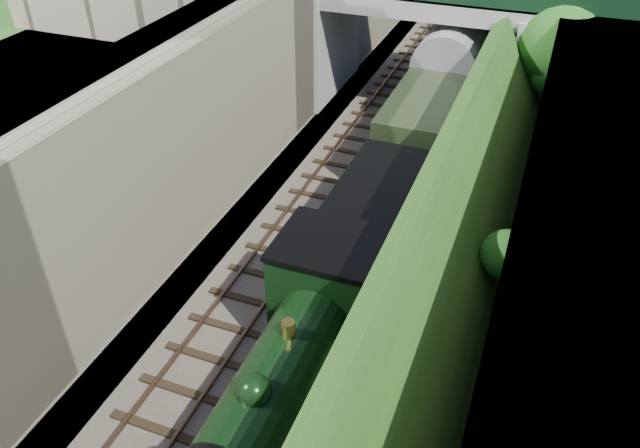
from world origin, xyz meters
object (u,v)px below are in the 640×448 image
Objects in this scene: tree at (564,49)px; locomotive at (288,380)px; road_bridge at (455,31)px.

locomotive is (-4.71, -18.14, -2.75)m from tree.
tree is 18.94m from locomotive.
tree is (4.97, -2.49, 0.57)m from road_bridge.
tree is 0.65× the size of locomotive.
road_bridge reaches higher than locomotive.
tree reaches higher than locomotive.
locomotive is (0.26, -20.62, -2.18)m from road_bridge.
tree is at bearing -26.60° from road_bridge.
road_bridge is 1.56× the size of locomotive.
road_bridge reaches higher than tree.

